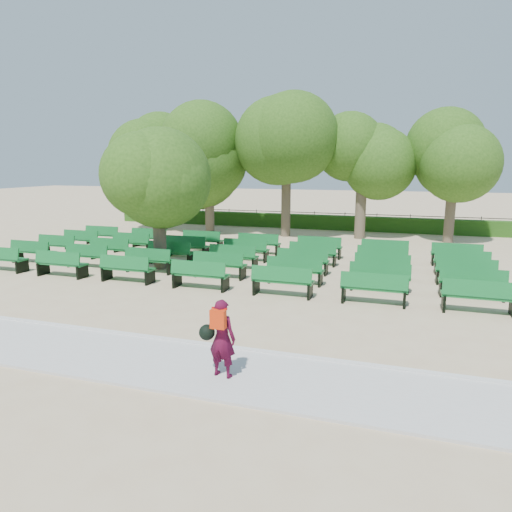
% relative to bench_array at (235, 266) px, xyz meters
% --- Properties ---
extents(ground, '(120.00, 120.00, 0.00)m').
position_rel_bench_array_xyz_m(ground, '(-0.20, -1.54, -0.10)').
color(ground, tan).
extents(paving, '(30.00, 2.20, 0.06)m').
position_rel_bench_array_xyz_m(paving, '(-0.20, -8.94, -0.07)').
color(paving, beige).
rests_on(paving, ground).
extents(curb, '(30.00, 0.12, 0.10)m').
position_rel_bench_array_xyz_m(curb, '(-0.20, -7.79, -0.05)').
color(curb, silver).
rests_on(curb, ground).
extents(hedge, '(26.00, 0.70, 0.90)m').
position_rel_bench_array_xyz_m(hedge, '(-0.20, 12.46, 0.35)').
color(hedge, '#245014').
rests_on(hedge, ground).
extents(fence, '(26.00, 0.10, 1.02)m').
position_rel_bench_array_xyz_m(fence, '(-0.20, 12.86, -0.10)').
color(fence, black).
rests_on(fence, ground).
extents(tree_line, '(21.80, 6.80, 7.04)m').
position_rel_bench_array_xyz_m(tree_line, '(-0.20, 8.46, -0.10)').
color(tree_line, '#325C18').
rests_on(tree_line, ground).
extents(bench_array, '(1.96, 0.63, 1.23)m').
position_rel_bench_array_xyz_m(bench_array, '(0.00, 0.00, 0.00)').
color(bench_array, '#12672A').
rests_on(bench_array, ground).
extents(tree_among, '(3.88, 3.88, 5.63)m').
position_rel_bench_array_xyz_m(tree_among, '(-2.84, -0.90, 3.75)').
color(tree_among, brown).
rests_on(tree_among, ground).
extents(person, '(0.75, 0.47, 1.55)m').
position_rel_bench_array_xyz_m(person, '(3.13, -9.15, 0.76)').
color(person, '#450922').
rests_on(person, ground).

